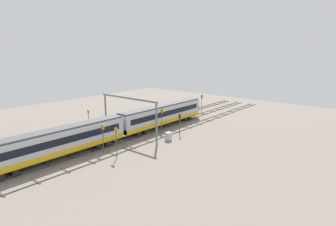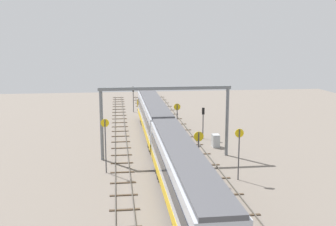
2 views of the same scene
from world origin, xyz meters
The scene contains 13 objects.
ground_plane centered at (0.00, 0.00, 0.00)m, with size 95.34×95.34×0.00m, color slate.
track_near_foreground centered at (0.00, -4.54, 0.07)m, with size 79.34×2.40×0.16m.
track_with_train centered at (0.00, 0.00, 0.07)m, with size 79.34×2.40×0.16m.
track_middle centered at (0.00, 4.54, 0.06)m, with size 79.34×2.40×0.16m.
train centered at (-10.47, 0.00, 2.66)m, with size 50.40×3.24×4.80m.
overhead_gantry centered at (-9.04, -0.39, 5.88)m, with size 0.40×14.64×8.03m.
speed_sign_near_foreground centered at (-2.26, -2.71, 3.20)m, with size 0.14×0.85×5.01m.
speed_sign_mid_trackside centered at (-13.54, 6.14, 3.43)m, with size 0.14×0.81×5.48m.
speed_sign_far_trackside centered at (-17.22, -6.34, 3.16)m, with size 0.14×0.84×4.97m.
speed_sign_distant_end centered at (-16.88, -2.55, 3.10)m, with size 0.14×0.93×4.73m.
signal_light_trackside_approach centered at (-1.02, -6.38, 2.76)m, with size 0.31×0.32×4.19m.
signal_light_trackside_departure centered at (19.88, 1.93, 3.03)m, with size 0.31×0.32×4.64m.
relay_cabinet centered at (-5.37, -7.06, 0.79)m, with size 1.11×0.84×1.58m.
Camera 2 is at (-53.33, 4.98, 13.38)m, focal length 43.93 mm.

